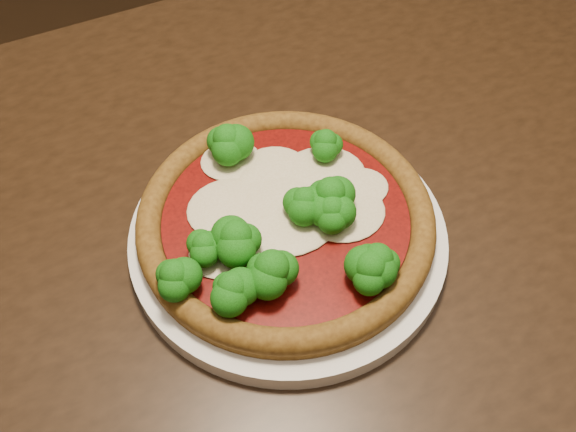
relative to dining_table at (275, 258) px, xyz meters
name	(u,v)px	position (x,y,z in m)	size (l,w,h in m)	color
floor	(370,374)	(0.23, 0.08, -0.65)	(4.00, 4.00, 0.00)	black
dining_table	(275,258)	(0.00, 0.00, 0.00)	(1.35, 0.89, 0.75)	black
plate	(288,236)	(0.00, -0.05, 0.11)	(0.30, 0.30, 0.02)	silver
pizza	(285,219)	(-0.01, -0.05, 0.13)	(0.27, 0.27, 0.06)	brown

